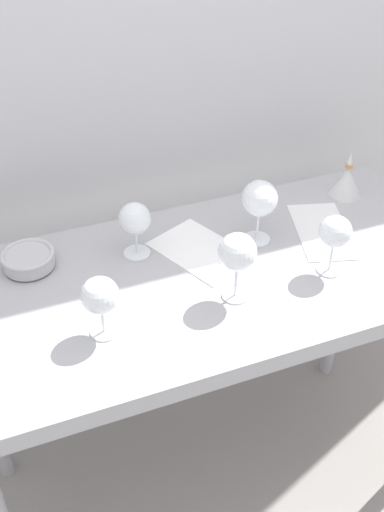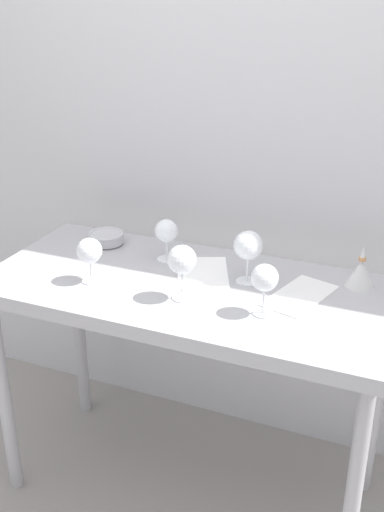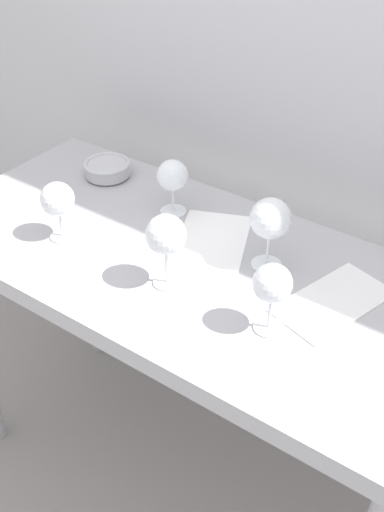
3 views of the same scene
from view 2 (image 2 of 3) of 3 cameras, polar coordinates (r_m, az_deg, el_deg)
The scene contains 12 objects.
ground_plane at distance 2.64m, azimuth -0.19°, elevation -20.28°, with size 6.00×6.00×0.00m, color gray.
back_wall at distance 2.41m, azimuth 4.38°, elevation 10.96°, with size 3.80×0.04×2.60m, color silver.
steel_counter at distance 2.15m, azimuth -0.28°, elevation -5.06°, with size 1.40×0.65×0.90m.
wine_glass_near_left at distance 2.10m, azimuth -9.39°, elevation 0.38°, with size 0.09×0.09×0.16m.
wine_glass_far_left at distance 2.24m, azimuth -2.37°, elevation 2.20°, with size 0.09×0.09×0.16m.
wine_glass_far_right at distance 2.07m, azimuth 5.18°, elevation 0.87°, with size 0.10×0.10×0.18m.
wine_glass_near_center at distance 1.95m, azimuth -0.92°, elevation -0.44°, with size 0.09×0.09×0.18m.
wine_glass_near_right at distance 1.88m, azimuth 6.69°, elevation -2.11°, with size 0.08×0.08×0.17m.
tasting_sheet_upper at distance 2.05m, azimuth 9.86°, elevation -3.60°, with size 0.15×0.28×0.00m, color white.
tasting_sheet_lower at distance 2.18m, azimuth 0.99°, elevation -1.53°, with size 0.17×0.26×0.00m, color white.
tasting_bowl at distance 2.43m, azimuth -7.88°, elevation 1.68°, with size 0.14×0.14×0.05m.
decanter_funnel at distance 2.14m, azimuth 15.23°, elevation -1.50°, with size 0.10×0.10×0.15m.
Camera 2 is at (0.74, -1.74, 1.84)m, focal length 43.58 mm.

